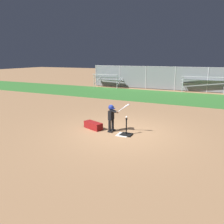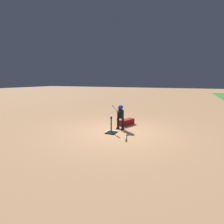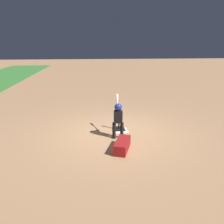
{
  "view_description": "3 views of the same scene",
  "coord_description": "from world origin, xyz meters",
  "views": [
    {
      "loc": [
        3.01,
        -7.52,
        2.85
      ],
      "look_at": [
        -0.26,
        -0.39,
        0.88
      ],
      "focal_mm": 35.0,
      "sensor_mm": 36.0,
      "label": 1
    },
    {
      "loc": [
        6.54,
        2.62,
        2.13
      ],
      "look_at": [
        -0.17,
        -0.37,
        0.8
      ],
      "focal_mm": 28.0,
      "sensor_mm": 36.0,
      "label": 2
    },
    {
      "loc": [
        -6.51,
        0.83,
        2.66
      ],
      "look_at": [
        -0.41,
        0.09,
        0.82
      ],
      "focal_mm": 35.0,
      "sensor_mm": 36.0,
      "label": 3
    }
  ],
  "objects": [
    {
      "name": "batting_tee",
      "position": [
        0.25,
        -0.22,
        0.09
      ],
      "size": [
        0.43,
        0.38,
        0.66
      ],
      "color": "black",
      "rests_on": "ground_plane"
    },
    {
      "name": "equipment_bag",
      "position": [
        -1.25,
        -0.08,
        0.14
      ],
      "size": [
        0.9,
        0.59,
        0.28
      ],
      "primitive_type": "cube",
      "rotation": [
        0.0,
        0.0,
        -0.36
      ],
      "color": "maroon",
      "rests_on": "ground_plane"
    },
    {
      "name": "ground_plane",
      "position": [
        0.0,
        0.0,
        0.0
      ],
      "size": [
        90.0,
        90.0,
        0.0
      ],
      "primitive_type": "plane",
      "color": "#99704C"
    },
    {
      "name": "batter_child",
      "position": [
        -0.41,
        -0.09,
        0.69
      ],
      "size": [
        0.9,
        0.35,
        1.21
      ],
      "color": "black",
      "rests_on": "ground_plane"
    },
    {
      "name": "home_plate",
      "position": [
        0.14,
        -0.26,
        0.01
      ],
      "size": [
        0.45,
        0.45,
        0.02
      ],
      "primitive_type": "cube",
      "rotation": [
        0.0,
        0.0,
        0.02
      ],
      "color": "white",
      "rests_on": "ground_plane"
    },
    {
      "name": "baseball",
      "position": [
        0.25,
        -0.22,
        0.7
      ],
      "size": [
        0.07,
        0.07,
        0.07
      ],
      "primitive_type": "sphere",
      "color": "white",
      "rests_on": "batting_tee"
    }
  ]
}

